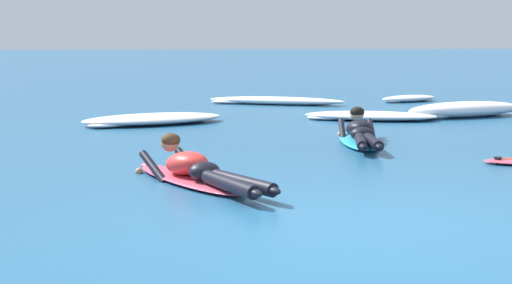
% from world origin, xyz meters
% --- Properties ---
extents(ground_plane, '(120.00, 120.00, 0.00)m').
position_xyz_m(ground_plane, '(0.00, 10.00, 0.00)').
color(ground_plane, '#235B84').
extents(surfer_near, '(1.56, 2.48, 0.54)m').
position_xyz_m(surfer_near, '(-1.29, 1.87, 0.14)').
color(surfer_near, '#E54C66').
rests_on(surfer_near, ground).
extents(surfer_far, '(0.84, 2.57, 0.54)m').
position_xyz_m(surfer_far, '(1.19, 4.70, 0.14)').
color(surfer_far, '#2DB2D1').
rests_on(surfer_far, ground).
extents(whitewater_front, '(2.62, 1.39, 0.30)m').
position_xyz_m(whitewater_front, '(4.06, 8.03, 0.14)').
color(whitewater_front, white).
rests_on(whitewater_front, ground).
extents(whitewater_mid_left, '(2.74, 1.81, 0.18)m').
position_xyz_m(whitewater_mid_left, '(-1.87, 7.50, 0.09)').
color(whitewater_mid_left, white).
rests_on(whitewater_mid_left, ground).
extents(whitewater_mid_right, '(2.56, 1.47, 0.16)m').
position_xyz_m(whitewater_mid_right, '(2.12, 7.71, 0.07)').
color(whitewater_mid_right, white).
rests_on(whitewater_mid_right, ground).
extents(whitewater_back, '(1.59, 1.04, 0.15)m').
position_xyz_m(whitewater_back, '(3.99, 11.41, 0.07)').
color(whitewater_back, white).
rests_on(whitewater_back, ground).
extents(whitewater_far_band, '(3.12, 1.63, 0.18)m').
position_xyz_m(whitewater_far_band, '(0.80, 11.01, 0.08)').
color(whitewater_far_band, white).
rests_on(whitewater_far_band, ground).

